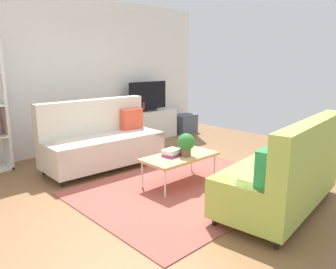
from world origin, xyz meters
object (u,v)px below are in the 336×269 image
(coffee_table, at_px, (180,157))
(bottle_0, at_px, (140,108))
(potted_plant, at_px, (186,143))
(vase_0, at_px, (125,109))
(table_book_0, at_px, (172,155))
(tv_console, at_px, (148,125))
(tv, at_px, (148,97))
(bottle_1, at_px, (144,107))
(vase_1, at_px, (131,110))
(couch_beige, at_px, (102,141))
(storage_trunk, at_px, (185,123))
(couch_green, at_px, (285,174))

(coffee_table, bearing_deg, bottle_0, 63.39)
(potted_plant, bearing_deg, vase_0, 72.23)
(table_book_0, distance_m, bottle_0, 2.68)
(tv_console, relative_size, vase_0, 8.01)
(tv, distance_m, vase_0, 0.63)
(coffee_table, xyz_separation_m, bottle_0, (1.20, 2.39, 0.34))
(bottle_1, bearing_deg, vase_1, 162.15)
(couch_beige, distance_m, vase_1, 1.78)
(table_book_0, xyz_separation_m, bottle_1, (1.40, 2.33, 0.30))
(coffee_table, relative_size, vase_0, 6.30)
(couch_beige, xyz_separation_m, vase_1, (1.40, 1.06, 0.26))
(vase_0, bearing_deg, vase_1, 0.00)
(tv, height_order, vase_0, tv)
(tv_console, height_order, tv, tv)
(coffee_table, distance_m, potted_plant, 0.23)
(coffee_table, xyz_separation_m, storage_trunk, (2.54, 2.33, -0.17))
(couch_green, bearing_deg, coffee_table, 94.57)
(couch_green, bearing_deg, vase_0, 74.67)
(couch_beige, bearing_deg, storage_trunk, -160.99)
(couch_beige, bearing_deg, tv_console, -149.33)
(tv_console, height_order, potted_plant, potted_plant)
(potted_plant, bearing_deg, vase_1, 69.18)
(tv, height_order, bottle_1, tv)
(bottle_1, bearing_deg, table_book_0, -120.95)
(couch_green, distance_m, table_book_0, 1.54)
(tv_console, relative_size, vase_1, 11.34)
(potted_plant, distance_m, table_book_0, 0.26)
(table_book_0, relative_size, vase_0, 1.37)
(vase_1, bearing_deg, table_book_0, -114.78)
(storage_trunk, bearing_deg, tv_console, 174.81)
(vase_1, relative_size, bottle_1, 0.60)
(storage_trunk, height_order, vase_1, vase_1)
(tv, distance_m, bottle_0, 0.33)
(couch_beige, relative_size, storage_trunk, 3.70)
(couch_green, height_order, bottle_0, couch_green)
(storage_trunk, bearing_deg, bottle_0, 177.45)
(couch_beige, relative_size, tv, 1.92)
(couch_green, distance_m, bottle_0, 3.93)
(couch_beige, bearing_deg, potted_plant, 107.67)
(tv_console, distance_m, table_book_0, 2.83)
(tv, xyz_separation_m, bottle_1, (-0.15, -0.02, -0.21))
(storage_trunk, height_order, vase_0, vase_0)
(couch_green, xyz_separation_m, bottle_0, (0.91, 3.81, 0.29))
(tv, distance_m, bottle_1, 0.26)
(vase_1, bearing_deg, tv, -9.30)
(couch_beige, height_order, coffee_table, couch_beige)
(storage_trunk, relative_size, potted_plant, 1.60)
(bottle_0, relative_size, bottle_1, 0.91)
(couch_beige, height_order, vase_1, couch_beige)
(coffee_table, xyz_separation_m, table_book_0, (-0.10, 0.06, 0.05))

